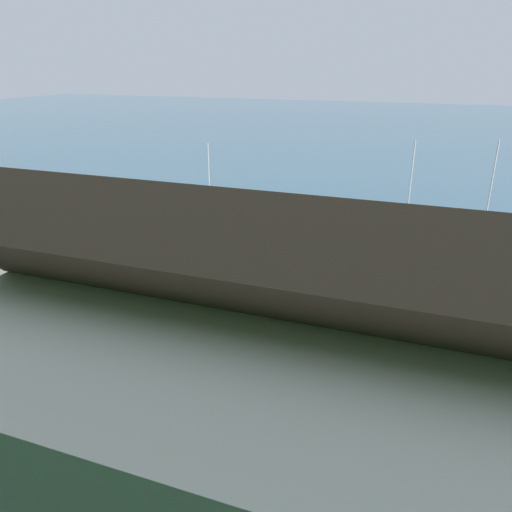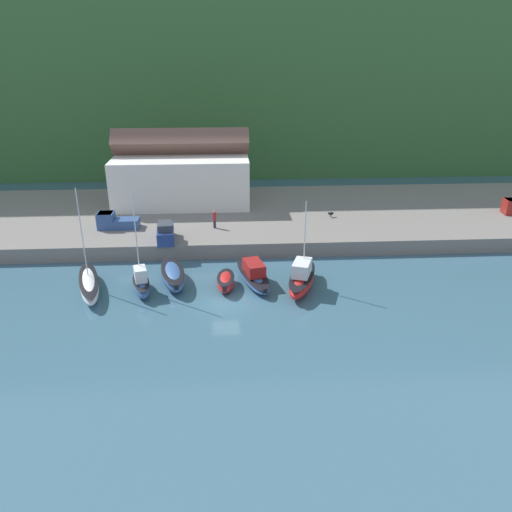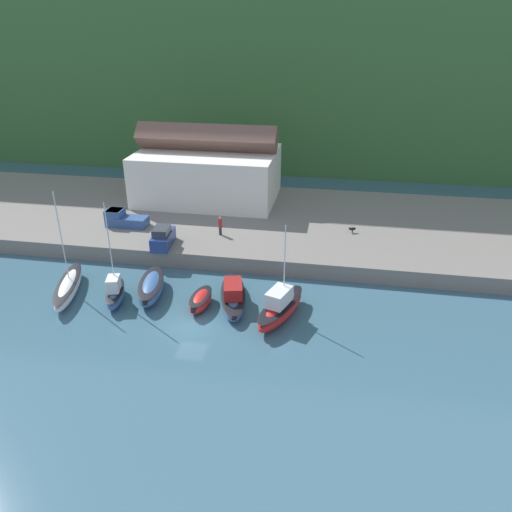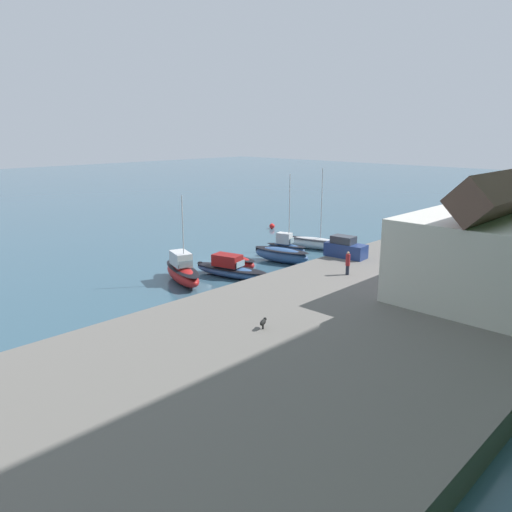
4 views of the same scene
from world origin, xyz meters
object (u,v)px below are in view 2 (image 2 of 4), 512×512
moored_boat_1 (141,283)px  person_on_quay (214,219)px  moored_boat_0 (89,284)px  parked_car_2 (165,233)px  moored_boat_2 (173,276)px  moored_boat_4 (253,274)px  pickup_truck_1 (115,221)px  dog_on_quay (331,214)px  moored_boat_3 (226,282)px  moored_boat_5 (302,278)px

moored_boat_1 → person_on_quay: moored_boat_1 is taller
moored_boat_0 → parked_car_2: 10.85m
moored_boat_2 → parked_car_2: parked_car_2 is taller
moored_boat_4 → pickup_truck_1: (-15.56, 11.98, 1.71)m
person_on_quay → dog_on_quay: size_ratio=2.45×
moored_boat_4 → pickup_truck_1: size_ratio=1.80×
moored_boat_3 → moored_boat_1: bearing=-173.9°
moored_boat_3 → moored_boat_4: 2.98m
moored_boat_1 → dog_on_quay: moored_boat_1 is taller
moored_boat_0 → moored_boat_4: size_ratio=1.17×
dog_on_quay → moored_boat_2: bearing=107.1°
moored_boat_5 → pickup_truck_1: (-20.13, 13.81, 1.39)m
moored_boat_1 → moored_boat_3: 7.91m
person_on_quay → dog_on_quay: 14.76m
moored_boat_4 → parked_car_2: bearing=127.4°
moored_boat_2 → moored_boat_5: 12.49m
moored_boat_4 → moored_boat_0: bearing=170.7°
moored_boat_4 → moored_boat_5: moored_boat_5 is taller
moored_boat_3 → moored_boat_4: moored_boat_4 is taller
moored_boat_4 → moored_boat_5: bearing=-35.5°
pickup_truck_1 → moored_boat_3: bearing=-135.8°
moored_boat_1 → person_on_quay: bearing=47.8°
moored_boat_5 → dog_on_quay: moored_boat_5 is taller
moored_boat_0 → dog_on_quay: size_ratio=11.36×
moored_boat_0 → parked_car_2: moored_boat_0 is taller
moored_boat_4 → person_on_quay: size_ratio=3.97×
moored_boat_1 → moored_boat_3: bearing=-11.8°
moored_boat_0 → dog_on_quay: (26.05, 15.60, 1.37)m
moored_boat_0 → moored_boat_5: (20.10, -0.67, 0.34)m
moored_boat_3 → person_on_quay: 12.81m
moored_boat_4 → dog_on_quay: 17.91m
moored_boat_4 → person_on_quay: 12.11m
moored_boat_1 → parked_car_2: (1.40, 9.18, 1.61)m
moored_boat_1 → moored_boat_4: 10.72m
moored_boat_5 → moored_boat_0: bearing=-162.9°
moored_boat_1 → pickup_truck_1: bearing=95.0°
moored_boat_4 → moored_boat_3: bearing=-167.9°
moored_boat_0 → dog_on_quay: bearing=14.7°
moored_boat_2 → moored_boat_5: moored_boat_5 is taller
pickup_truck_1 → dog_on_quay: 26.20m
dog_on_quay → moored_boat_1: bearing=106.4°
moored_boat_0 → moored_boat_4: 15.58m
moored_boat_5 → person_on_quay: bearing=141.8°
moored_boat_1 → moored_boat_5: bearing=-15.3°
parked_car_2 → dog_on_quay: (19.69, 7.00, -0.46)m
moored_boat_1 → moored_boat_3: moored_boat_1 is taller
moored_boat_3 → pickup_truck_1: (-12.88, 13.27, 1.79)m
moored_boat_0 → moored_boat_4: moored_boat_0 is taller
moored_boat_4 → parked_car_2: (-9.18, 7.44, 1.81)m
moored_boat_4 → dog_on_quay: size_ratio=9.74×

